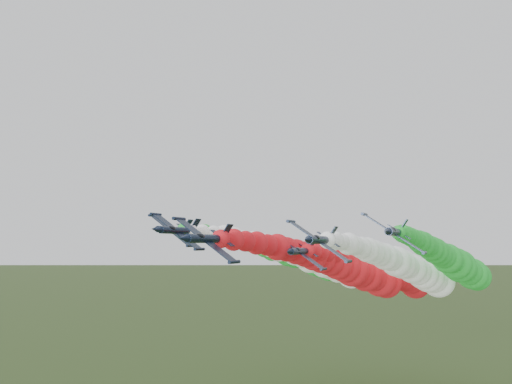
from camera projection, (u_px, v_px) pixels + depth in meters
jet_lead at (352, 270)px, 120.44m from camera, size 18.90×91.79×18.87m
jet_inner_left at (319, 262)px, 136.50m from camera, size 19.19×92.09×19.16m
jet_inner_right at (414, 270)px, 126.69m from camera, size 19.22×92.11×19.19m
jet_outer_left at (301, 258)px, 148.70m from camera, size 18.72×91.61×18.68m
jet_outer_right at (456, 264)px, 128.42m from camera, size 18.73×91.62×18.69m
jet_trail at (391, 274)px, 142.70m from camera, size 19.33×92.22×19.30m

